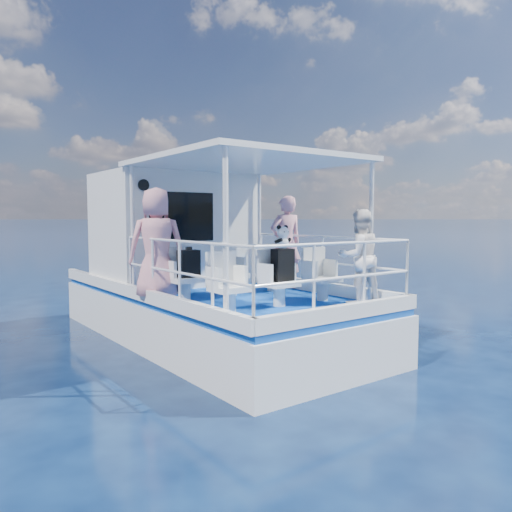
# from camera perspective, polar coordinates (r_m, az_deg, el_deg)

# --- Properties ---
(ground) EXTENTS (2000.00, 2000.00, 0.00)m
(ground) POSITION_cam_1_polar(r_m,az_deg,el_deg) (8.63, -2.05, -10.59)
(ground) COLOR black
(ground) RESTS_ON ground
(hull) EXTENTS (3.00, 7.00, 1.60)m
(hull) POSITION_cam_1_polar(r_m,az_deg,el_deg) (9.45, -5.54, -9.29)
(hull) COLOR white
(hull) RESTS_ON ground
(deck) EXTENTS (2.90, 6.90, 0.10)m
(deck) POSITION_cam_1_polar(r_m,az_deg,el_deg) (9.28, -5.58, -4.19)
(deck) COLOR navy
(deck) RESTS_ON hull
(cabin) EXTENTS (2.85, 2.00, 2.20)m
(cabin) POSITION_cam_1_polar(r_m,az_deg,el_deg) (10.32, -9.35, 3.04)
(cabin) COLOR white
(cabin) RESTS_ON deck
(canopy) EXTENTS (3.00, 3.20, 0.08)m
(canopy) POSITION_cam_1_polar(r_m,az_deg,el_deg) (8.23, -1.31, 10.73)
(canopy) COLOR white
(canopy) RESTS_ON cabin
(canopy_posts) EXTENTS (2.77, 2.97, 2.20)m
(canopy_posts) POSITION_cam_1_polar(r_m,az_deg,el_deg) (8.14, -1.09, 2.76)
(canopy_posts) COLOR white
(canopy_posts) RESTS_ON deck
(railings) EXTENTS (2.84, 3.59, 1.00)m
(railings) POSITION_cam_1_polar(r_m,az_deg,el_deg) (7.92, 0.28, -1.63)
(railings) COLOR white
(railings) RESTS_ON deck
(seat_port_fwd) EXTENTS (0.48, 0.46, 0.38)m
(seat_port_fwd) POSITION_cam_1_polar(r_m,az_deg,el_deg) (8.12, -8.13, -3.73)
(seat_port_fwd) COLOR silver
(seat_port_fwd) RESTS_ON deck
(seat_center_fwd) EXTENTS (0.48, 0.46, 0.38)m
(seat_center_fwd) POSITION_cam_1_polar(r_m,az_deg,el_deg) (8.58, -2.83, -3.26)
(seat_center_fwd) COLOR silver
(seat_center_fwd) RESTS_ON deck
(seat_stbd_fwd) EXTENTS (0.48, 0.46, 0.38)m
(seat_stbd_fwd) POSITION_cam_1_polar(r_m,az_deg,el_deg) (9.11, 1.89, -2.81)
(seat_stbd_fwd) COLOR silver
(seat_stbd_fwd) RESTS_ON deck
(seat_port_aft) EXTENTS (0.48, 0.46, 0.38)m
(seat_port_aft) POSITION_cam_1_polar(r_m,az_deg,el_deg) (7.02, -3.05, -4.96)
(seat_port_aft) COLOR silver
(seat_port_aft) RESTS_ON deck
(seat_center_aft) EXTENTS (0.48, 0.46, 0.38)m
(seat_center_aft) POSITION_cam_1_polar(r_m,az_deg,el_deg) (7.54, 2.68, -4.31)
(seat_center_aft) COLOR silver
(seat_center_aft) RESTS_ON deck
(seat_stbd_aft) EXTENTS (0.48, 0.46, 0.38)m
(seat_stbd_aft) POSITION_cam_1_polar(r_m,az_deg,el_deg) (8.14, 7.60, -3.71)
(seat_stbd_aft) COLOR silver
(seat_stbd_aft) RESTS_ON deck
(passenger_port_fwd) EXTENTS (0.81, 0.70, 1.81)m
(passenger_port_fwd) POSITION_cam_1_polar(r_m,az_deg,el_deg) (8.14, -11.27, 1.32)
(passenger_port_fwd) COLOR pink
(passenger_port_fwd) RESTS_ON deck
(passenger_stbd_fwd) EXTENTS (0.71, 0.54, 1.74)m
(passenger_stbd_fwd) POSITION_cam_1_polar(r_m,az_deg,el_deg) (9.30, 3.43, 1.53)
(passenger_stbd_fwd) COLOR pink
(passenger_stbd_fwd) RESTS_ON deck
(passenger_stbd_aft) EXTENTS (0.83, 0.72, 1.46)m
(passenger_stbd_aft) POSITION_cam_1_polar(r_m,az_deg,el_deg) (7.84, 11.69, -0.09)
(passenger_stbd_aft) COLOR white
(passenger_stbd_aft) RESTS_ON deck
(backpack_port) EXTENTS (0.33, 0.19, 0.44)m
(backpack_port) POSITION_cam_1_polar(r_m,az_deg,el_deg) (8.04, -7.70, -0.88)
(backpack_port) COLOR black
(backpack_port) RESTS_ON seat_port_fwd
(backpack_center) EXTENTS (0.32, 0.18, 0.49)m
(backpack_center) POSITION_cam_1_polar(r_m,az_deg,el_deg) (7.48, 3.07, -1.04)
(backpack_center) COLOR black
(backpack_center) RESTS_ON seat_center_aft
(compact_camera) EXTENTS (0.09, 0.06, 0.06)m
(compact_camera) POSITION_cam_1_polar(r_m,az_deg,el_deg) (8.01, -7.69, 0.87)
(compact_camera) COLOR black
(compact_camera) RESTS_ON backpack_port
(panda) EXTENTS (0.23, 0.19, 0.35)m
(panda) POSITION_cam_1_polar(r_m,az_deg,el_deg) (7.47, 3.03, 2.17)
(panda) COLOR white
(panda) RESTS_ON backpack_center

